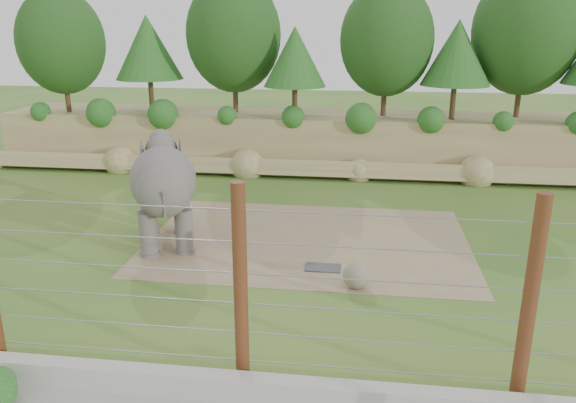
# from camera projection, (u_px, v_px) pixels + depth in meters

# --- Properties ---
(ground) EXTENTS (90.00, 90.00, 0.00)m
(ground) POSITION_uv_depth(u_px,v_px,m) (278.00, 281.00, 15.00)
(ground) COLOR #346C22
(ground) RESTS_ON ground
(back_embankment) EXTENTS (30.00, 5.52, 8.77)m
(back_embankment) POSITION_uv_depth(u_px,v_px,m) (331.00, 83.00, 25.70)
(back_embankment) COLOR olive
(back_embankment) RESTS_ON ground
(dirt_patch) EXTENTS (10.00, 7.00, 0.02)m
(dirt_patch) POSITION_uv_depth(u_px,v_px,m) (308.00, 240.00, 17.77)
(dirt_patch) COLOR #967D5B
(dirt_patch) RESTS_ON ground
(drain_grate) EXTENTS (1.00, 0.60, 0.03)m
(drain_grate) POSITION_uv_depth(u_px,v_px,m) (323.00, 268.00, 15.73)
(drain_grate) COLOR #262628
(drain_grate) RESTS_ON dirt_patch
(elephant) EXTENTS (2.96, 4.31, 3.21)m
(elephant) POSITION_uv_depth(u_px,v_px,m) (164.00, 195.00, 17.04)
(elephant) COLOR #66605B
(elephant) RESTS_ON ground
(stone_ball) EXTENTS (0.69, 0.69, 0.69)m
(stone_ball) POSITION_uv_depth(u_px,v_px,m) (356.00, 275.00, 14.47)
(stone_ball) COLOR #7C6F5F
(stone_ball) RESTS_ON dirt_patch
(retaining_wall) EXTENTS (26.00, 0.35, 0.50)m
(retaining_wall) POSITION_uv_depth(u_px,v_px,m) (237.00, 388.00, 10.20)
(retaining_wall) COLOR #B1AEA3
(retaining_wall) RESTS_ON ground
(barrier_fence) EXTENTS (20.26, 0.26, 4.00)m
(barrier_fence) POSITION_uv_depth(u_px,v_px,m) (241.00, 288.00, 10.14)
(barrier_fence) COLOR #513117
(barrier_fence) RESTS_ON ground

